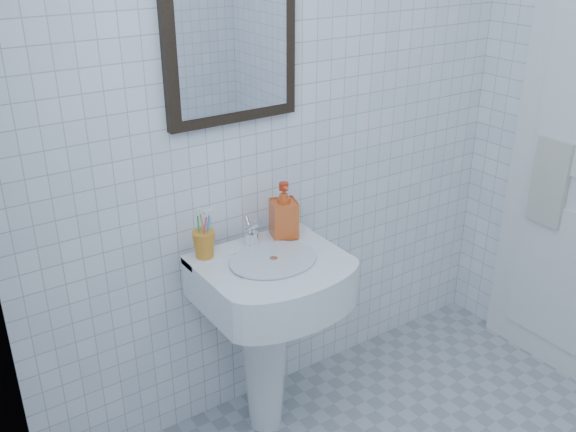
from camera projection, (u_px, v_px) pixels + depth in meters
wall_back at (287, 108)px, 2.40m from camera, size 2.20×0.02×2.50m
wall_left at (126, 396)px, 0.94m from camera, size 0.02×2.40×2.50m
washbasin at (267, 315)px, 2.42m from camera, size 0.52×0.38×0.80m
faucet at (252, 233)px, 2.36m from camera, size 0.05×0.11×0.12m
toothbrush_cup at (204, 244)px, 2.28m from camera, size 0.10×0.10×0.10m
soap_dispenser at (284, 210)px, 2.41m from camera, size 0.12×0.12×0.21m
wall_mirror at (231, 32)px, 2.14m from camera, size 0.50×0.04×0.62m
towel_ring at (560, 142)px, 2.68m from camera, size 0.01×0.18×0.18m
hand_towel at (550, 183)px, 2.74m from camera, size 0.03×0.16×0.38m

